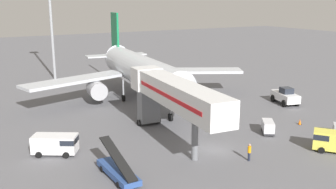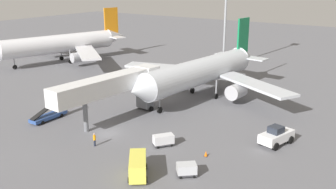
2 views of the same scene
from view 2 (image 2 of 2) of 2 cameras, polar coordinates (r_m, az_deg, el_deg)
The scene contains 12 objects.
ground_plane at distance 56.52m, azimuth -8.91°, elevation -5.76°, with size 300.00×300.00×0.00m, color slate.
airplane_at_gate at distance 71.66m, azimuth 5.24°, elevation 3.47°, with size 37.39×36.99×13.72m.
jet_bridge at distance 59.61m, azimuth -7.98°, elevation 1.32°, with size 5.03×20.44×7.55m.
pushback_tug at distance 53.90m, azimuth 15.87°, elevation -5.96°, with size 3.73×5.71×2.68m.
belt_loader_truck at distance 63.70m, azimuth -17.43°, elevation -2.97°, with size 2.02×6.44×3.09m.
service_van_outer_right at distance 44.38m, azimuth -4.55°, elevation -10.43°, with size 4.57×5.12×2.26m.
service_van_mid_center at distance 71.27m, azimuth -13.95°, elevation -0.17°, with size 5.05×4.20×2.13m.
baggage_cart_rear_right at distance 51.55m, azimuth -0.69°, elevation -6.80°, with size 2.65×2.96×1.59m.
baggage_cart_mid_right at distance 44.39m, azimuth 2.80°, elevation -11.07°, with size 2.65×2.59×1.47m.
ground_crew_worker_foreground at distance 52.42m, azimuth -10.92°, elevation -6.59°, with size 0.47×0.47×1.84m.
safety_cone_alpha at distance 49.21m, azimuth 5.68°, elevation -8.77°, with size 0.47×0.47×0.72m.
airplane_background at distance 105.45m, azimuth -15.43°, elevation 7.32°, with size 38.43×39.01×13.57m.
Camera 2 is at (36.24, -37.53, 21.75)m, focal length 40.81 mm.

